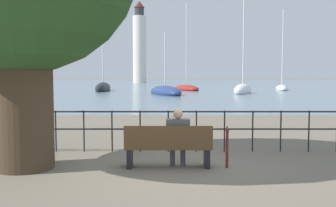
{
  "coord_description": "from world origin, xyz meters",
  "views": [
    {
      "loc": [
        -0.01,
        -7.76,
        1.89
      ],
      "look_at": [
        0.0,
        0.5,
        1.31
      ],
      "focal_mm": 40.0,
      "sensor_mm": 36.0,
      "label": 1
    }
  ],
  "objects_px": {
    "sailboat_1": "(243,90)",
    "harbor_lighthouse": "(139,45)",
    "sailboat_4": "(281,88)",
    "park_bench": "(168,147)",
    "sailboat_2": "(165,92)",
    "closed_umbrella": "(227,144)",
    "seated_person_left": "(178,135)",
    "sailboat_5": "(186,88)",
    "sailboat_3": "(103,88)"
  },
  "relations": [
    {
      "from": "closed_umbrella",
      "to": "sailboat_4",
      "type": "distance_m",
      "value": 49.06
    },
    {
      "from": "park_bench",
      "to": "sailboat_4",
      "type": "bearing_deg",
      "value": 70.46
    },
    {
      "from": "park_bench",
      "to": "sailboat_4",
      "type": "relative_size",
      "value": 0.15
    },
    {
      "from": "sailboat_4",
      "to": "sailboat_5",
      "type": "bearing_deg",
      "value": -166.28
    },
    {
      "from": "closed_umbrella",
      "to": "sailboat_5",
      "type": "xyz_separation_m",
      "value": [
        1.43,
        46.6,
        -0.2
      ]
    },
    {
      "from": "closed_umbrella",
      "to": "sailboat_3",
      "type": "distance_m",
      "value": 44.56
    },
    {
      "from": "seated_person_left",
      "to": "sailboat_2",
      "type": "height_order",
      "value": "sailboat_2"
    },
    {
      "from": "sailboat_1",
      "to": "sailboat_2",
      "type": "xyz_separation_m",
      "value": [
        -8.89,
        -2.05,
        -0.12
      ]
    },
    {
      "from": "closed_umbrella",
      "to": "sailboat_3",
      "type": "relative_size",
      "value": 0.11
    },
    {
      "from": "seated_person_left",
      "to": "harbor_lighthouse",
      "type": "distance_m",
      "value": 116.61
    },
    {
      "from": "park_bench",
      "to": "sailboat_1",
      "type": "distance_m",
      "value": 36.19
    },
    {
      "from": "sailboat_2",
      "to": "harbor_lighthouse",
      "type": "distance_m",
      "value": 83.96
    },
    {
      "from": "sailboat_3",
      "to": "sailboat_4",
      "type": "bearing_deg",
      "value": 5.66
    },
    {
      "from": "sailboat_2",
      "to": "sailboat_5",
      "type": "xyz_separation_m",
      "value": [
        2.97,
        13.51,
        0.01
      ]
    },
    {
      "from": "closed_umbrella",
      "to": "sailboat_2",
      "type": "xyz_separation_m",
      "value": [
        -1.54,
        33.09,
        -0.2
      ]
    },
    {
      "from": "park_bench",
      "to": "closed_umbrella",
      "type": "distance_m",
      "value": 1.23
    },
    {
      "from": "sailboat_1",
      "to": "sailboat_4",
      "type": "xyz_separation_m",
      "value": [
        7.96,
        11.46,
        -0.09
      ]
    },
    {
      "from": "seated_person_left",
      "to": "sailboat_4",
      "type": "distance_m",
      "value": 49.33
    },
    {
      "from": "park_bench",
      "to": "sailboat_1",
      "type": "height_order",
      "value": "sailboat_1"
    },
    {
      "from": "harbor_lighthouse",
      "to": "sailboat_1",
      "type": "bearing_deg",
      "value": -77.45
    },
    {
      "from": "sailboat_4",
      "to": "harbor_lighthouse",
      "type": "distance_m",
      "value": 74.76
    },
    {
      "from": "seated_person_left",
      "to": "sailboat_1",
      "type": "distance_m",
      "value": 36.07
    },
    {
      "from": "harbor_lighthouse",
      "to": "park_bench",
      "type": "bearing_deg",
      "value": -85.38
    },
    {
      "from": "park_bench",
      "to": "sailboat_2",
      "type": "distance_m",
      "value": 33.11
    },
    {
      "from": "sailboat_1",
      "to": "sailboat_5",
      "type": "bearing_deg",
      "value": 141.24
    },
    {
      "from": "closed_umbrella",
      "to": "sailboat_4",
      "type": "height_order",
      "value": "sailboat_4"
    },
    {
      "from": "closed_umbrella",
      "to": "sailboat_4",
      "type": "xyz_separation_m",
      "value": [
        15.32,
        46.6,
        -0.17
      ]
    },
    {
      "from": "closed_umbrella",
      "to": "sailboat_1",
      "type": "distance_m",
      "value": 35.91
    },
    {
      "from": "seated_person_left",
      "to": "closed_umbrella",
      "type": "height_order",
      "value": "seated_person_left"
    },
    {
      "from": "sailboat_1",
      "to": "sailboat_4",
      "type": "distance_m",
      "value": 13.95
    },
    {
      "from": "closed_umbrella",
      "to": "sailboat_5",
      "type": "distance_m",
      "value": 46.62
    },
    {
      "from": "sailboat_4",
      "to": "sailboat_5",
      "type": "distance_m",
      "value": 13.89
    },
    {
      "from": "sailboat_2",
      "to": "sailboat_5",
      "type": "height_order",
      "value": "sailboat_5"
    },
    {
      "from": "closed_umbrella",
      "to": "sailboat_2",
      "type": "height_order",
      "value": "sailboat_2"
    },
    {
      "from": "park_bench",
      "to": "sailboat_2",
      "type": "height_order",
      "value": "sailboat_2"
    },
    {
      "from": "harbor_lighthouse",
      "to": "seated_person_left",
      "type": "bearing_deg",
      "value": -85.28
    },
    {
      "from": "park_bench",
      "to": "seated_person_left",
      "type": "height_order",
      "value": "seated_person_left"
    },
    {
      "from": "sailboat_1",
      "to": "sailboat_3",
      "type": "relative_size",
      "value": 1.48
    },
    {
      "from": "seated_person_left",
      "to": "closed_umbrella",
      "type": "distance_m",
      "value": 1.04
    },
    {
      "from": "park_bench",
      "to": "closed_umbrella",
      "type": "height_order",
      "value": "park_bench"
    },
    {
      "from": "sailboat_2",
      "to": "sailboat_3",
      "type": "height_order",
      "value": "sailboat_3"
    },
    {
      "from": "sailboat_5",
      "to": "harbor_lighthouse",
      "type": "relative_size",
      "value": 0.48
    },
    {
      "from": "sailboat_5",
      "to": "sailboat_3",
      "type": "bearing_deg",
      "value": 176.57
    },
    {
      "from": "sailboat_1",
      "to": "harbor_lighthouse",
      "type": "height_order",
      "value": "harbor_lighthouse"
    },
    {
      "from": "sailboat_1",
      "to": "harbor_lighthouse",
      "type": "distance_m",
      "value": 83.38
    },
    {
      "from": "sailboat_2",
      "to": "harbor_lighthouse",
      "type": "bearing_deg",
      "value": 78.79
    },
    {
      "from": "sailboat_1",
      "to": "sailboat_2",
      "type": "height_order",
      "value": "sailboat_1"
    },
    {
      "from": "sailboat_3",
      "to": "harbor_lighthouse",
      "type": "height_order",
      "value": "harbor_lighthouse"
    },
    {
      "from": "park_bench",
      "to": "harbor_lighthouse",
      "type": "bearing_deg",
      "value": 94.62
    },
    {
      "from": "closed_umbrella",
      "to": "harbor_lighthouse",
      "type": "xyz_separation_m",
      "value": [
        -10.58,
        115.69,
        11.87
      ]
    }
  ]
}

